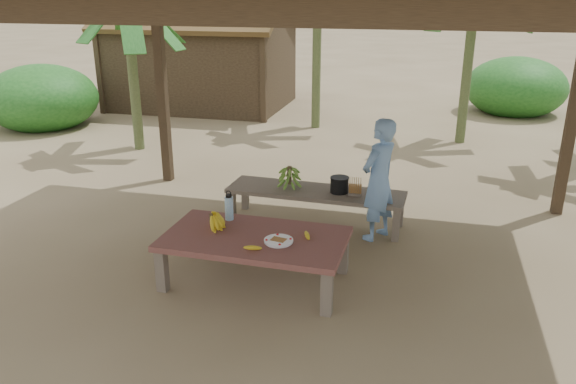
% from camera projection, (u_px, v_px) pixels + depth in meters
% --- Properties ---
extents(ground, '(80.00, 80.00, 0.00)m').
position_uv_depth(ground, '(315.00, 266.00, 6.01)').
color(ground, brown).
rests_on(ground, ground).
extents(work_table, '(1.82, 1.04, 0.50)m').
position_uv_depth(work_table, '(255.00, 242.00, 5.57)').
color(work_table, brown).
rests_on(work_table, ground).
extents(bench, '(2.22, 0.69, 0.45)m').
position_uv_depth(bench, '(316.00, 194.00, 6.98)').
color(bench, brown).
rests_on(bench, ground).
extents(ripe_banana_bunch, '(0.33, 0.31, 0.17)m').
position_uv_depth(ripe_banana_bunch, '(211.00, 220.00, 5.71)').
color(ripe_banana_bunch, yellow).
rests_on(ripe_banana_bunch, work_table).
extents(plate, '(0.28, 0.28, 0.04)m').
position_uv_depth(plate, '(279.00, 241.00, 5.39)').
color(plate, white).
rests_on(plate, work_table).
extents(loose_banana_front, '(0.18, 0.11, 0.04)m').
position_uv_depth(loose_banana_front, '(253.00, 248.00, 5.24)').
color(loose_banana_front, yellow).
rests_on(loose_banana_front, work_table).
extents(loose_banana_side, '(0.10, 0.16, 0.04)m').
position_uv_depth(loose_banana_side, '(307.00, 235.00, 5.51)').
color(loose_banana_side, yellow).
rests_on(loose_banana_side, work_table).
extents(water_flask, '(0.09, 0.09, 0.33)m').
position_uv_depth(water_flask, '(229.00, 207.00, 5.90)').
color(water_flask, '#4394D2').
rests_on(water_flask, work_table).
extents(green_banana_stalk, '(0.27, 0.27, 0.29)m').
position_uv_depth(green_banana_stalk, '(289.00, 177.00, 7.00)').
color(green_banana_stalk, '#598C2D').
rests_on(green_banana_stalk, bench).
extents(cooking_pot, '(0.22, 0.22, 0.19)m').
position_uv_depth(cooking_pot, '(339.00, 185.00, 6.85)').
color(cooking_pot, black).
rests_on(cooking_pot, bench).
extents(skewer_rack, '(0.18, 0.09, 0.24)m').
position_uv_depth(skewer_rack, '(355.00, 186.00, 6.74)').
color(skewer_rack, '#A57F47').
rests_on(skewer_rack, bench).
extents(woman, '(0.57, 0.63, 1.45)m').
position_uv_depth(woman, '(379.00, 180.00, 6.48)').
color(woman, '#6E99D0').
rests_on(woman, ground).
extents(hut, '(4.40, 3.43, 2.85)m').
position_uv_depth(hut, '(204.00, 61.00, 13.97)').
color(hut, black).
rests_on(hut, ground).
extents(banana_plant_n, '(1.80, 1.80, 3.09)m').
position_uv_depth(banana_plant_n, '(475.00, 1.00, 10.02)').
color(banana_plant_n, '#596638').
rests_on(banana_plant_n, ground).
extents(banana_plant_w, '(1.80, 1.80, 2.94)m').
position_uv_depth(banana_plant_w, '(127.00, 10.00, 9.62)').
color(banana_plant_w, '#596638').
rests_on(banana_plant_w, ground).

